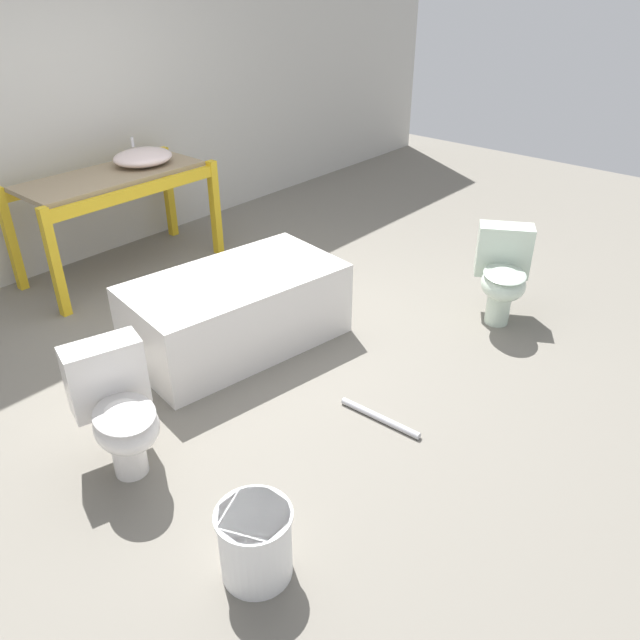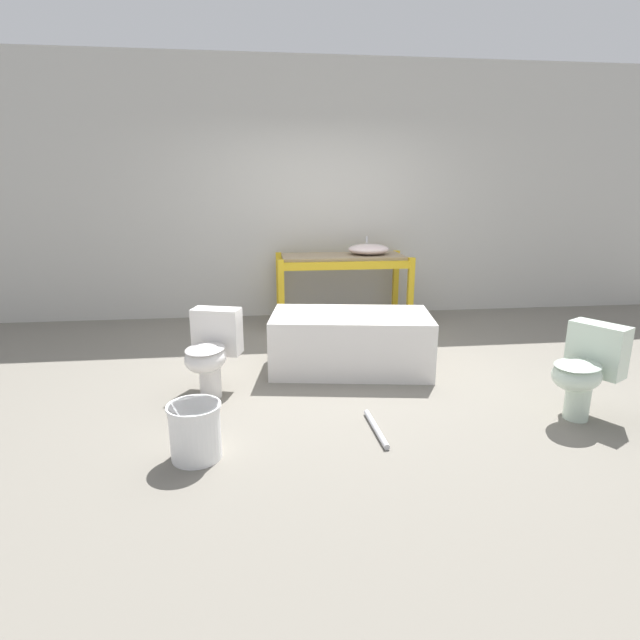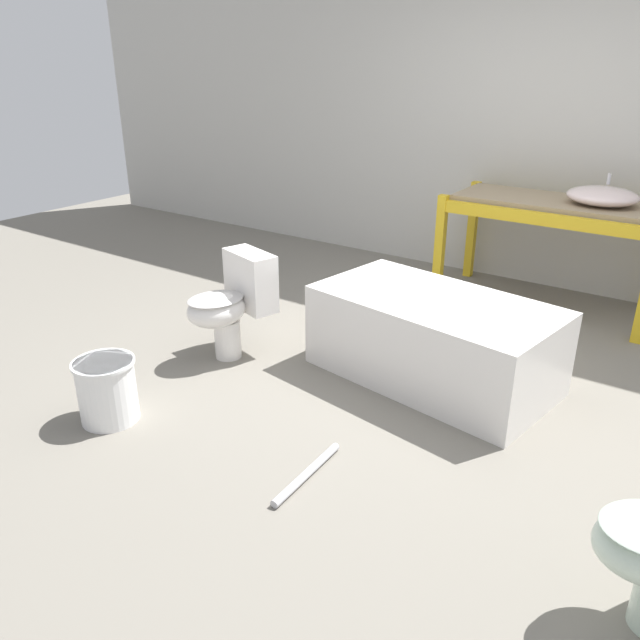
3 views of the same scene
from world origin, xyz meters
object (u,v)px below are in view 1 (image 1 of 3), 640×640
object	(u,v)px
toilet_far	(118,407)
sink_basin	(143,157)
bathtub_main	(237,305)
toilet_near	(503,272)
bucket_white	(255,542)

from	to	relation	value
toilet_far	sink_basin	bearing A→B (deg)	66.91
bathtub_main	toilet_near	xyz separation A→B (m)	(1.51, -1.21, 0.09)
toilet_near	sink_basin	bearing A→B (deg)	169.06
sink_basin	toilet_far	distance (m)	2.79
sink_basin	bucket_white	world-z (taller)	sink_basin
sink_basin	toilet_far	bearing A→B (deg)	-129.49
bathtub_main	sink_basin	bearing A→B (deg)	81.62
sink_basin	bathtub_main	world-z (taller)	sink_basin
toilet_near	toilet_far	distance (m)	2.84
toilet_near	toilet_far	size ratio (longest dim) A/B	1.00
bathtub_main	toilet_far	world-z (taller)	toilet_far
toilet_near	bucket_white	distance (m)	2.78
toilet_near	bucket_white	size ratio (longest dim) A/B	1.93
toilet_near	bucket_white	xyz separation A→B (m)	(-2.76, -0.25, -0.20)
sink_basin	bathtub_main	size ratio (longest dim) A/B	0.32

